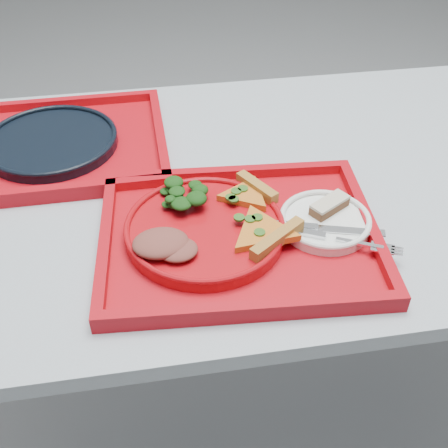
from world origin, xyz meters
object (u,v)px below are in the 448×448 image
Objects in this scene: tray_main at (239,238)px; dessert_bar at (330,205)px; navy_plate at (52,143)px; dinner_plate at (205,231)px; tray_far at (53,149)px.

dessert_bar reaches higher than tray_main.
navy_plate is 0.57m from dessert_bar.
dinner_plate reaches higher than tray_main.
dessert_bar is at bearing 3.73° from dinner_plate.
navy_plate is at bearing 130.05° from dinner_plate.
tray_far is 1.73× the size of dinner_plate.
dinner_plate is at bearing 173.83° from tray_main.
tray_main is at bearing -45.47° from navy_plate.
dinner_plate is 0.21m from dessert_bar.
tray_far is at bearing 138.66° from tray_main.
dessert_bar is (0.21, 0.01, 0.01)m from dinner_plate.
tray_main is 1.73× the size of dinner_plate.
tray_main and tray_far have the same top height.
tray_main is 1.73× the size of navy_plate.
navy_plate reaches higher than tray_main.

